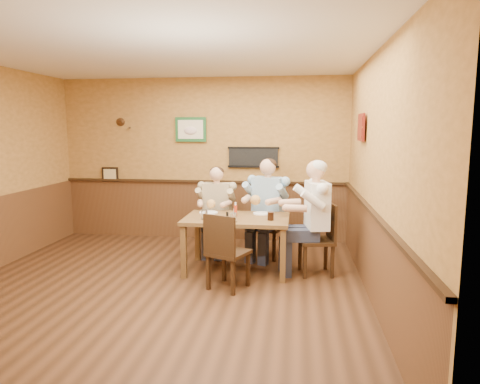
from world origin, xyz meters
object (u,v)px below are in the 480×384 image
object	(u,v)px
diner_blue_polo	(268,213)
salt_shaker	(235,212)
chair_back_right	(268,226)
pepper_shaker	(227,215)
cola_tumbler	(271,216)
chair_near_side	(228,251)
hot_sauce_bottle	(236,210)
chair_right_end	(316,239)
dining_table	(237,224)
water_glass_mid	(234,217)
diner_white_elder	(317,224)
chair_back_left	(217,226)
water_glass_left	(204,215)
diner_tan_shirt	(217,215)

from	to	relation	value
diner_blue_polo	salt_shaker	bearing A→B (deg)	-103.47
chair_back_right	salt_shaker	xyz separation A→B (m)	(-0.41, -0.64, 0.33)
salt_shaker	pepper_shaker	size ratio (longest dim) A/B	1.24
cola_tumbler	chair_near_side	bearing A→B (deg)	-132.88
chair_near_side	hot_sauce_bottle	bearing A→B (deg)	-65.80
chair_right_end	salt_shaker	bearing A→B (deg)	-103.55
dining_table	water_glass_mid	bearing A→B (deg)	-89.46
dining_table	diner_white_elder	size ratio (longest dim) A/B	1.02
chair_back_left	hot_sauce_bottle	xyz separation A→B (m)	(0.40, -0.76, 0.41)
diner_blue_polo	hot_sauce_bottle	bearing A→B (deg)	-100.99
water_glass_mid	salt_shaker	distance (m)	0.39
chair_near_side	water_glass_left	bearing A→B (deg)	-26.36
dining_table	diner_blue_polo	bearing A→B (deg)	62.15
chair_back_left	pepper_shaker	xyz separation A→B (m)	(0.30, -0.86, 0.36)
hot_sauce_bottle	salt_shaker	size ratio (longest dim) A/B	1.77
water_glass_left	pepper_shaker	distance (m)	0.31
diner_blue_polo	hot_sauce_bottle	world-z (taller)	diner_blue_polo
water_glass_mid	pepper_shaker	bearing A→B (deg)	116.27
dining_table	hot_sauce_bottle	distance (m)	0.18
water_glass_left	dining_table	bearing A→B (deg)	26.32
diner_tan_shirt	salt_shaker	distance (m)	0.84
diner_blue_polo	pepper_shaker	distance (m)	0.93
water_glass_mid	salt_shaker	size ratio (longest dim) A/B	1.19
dining_table	salt_shaker	bearing A→B (deg)	116.57
chair_back_left	chair_back_right	world-z (taller)	chair_back_right
salt_shaker	hot_sauce_bottle	bearing A→B (deg)	-70.76
diner_white_elder	water_glass_mid	xyz separation A→B (m)	(-1.06, -0.33, 0.12)
chair_back_left	chair_near_side	xyz separation A→B (m)	(0.41, -1.45, 0.04)
chair_near_side	diner_white_elder	world-z (taller)	diner_white_elder
diner_white_elder	hot_sauce_bottle	distance (m)	1.10
diner_tan_shirt	cola_tumbler	distance (m)	1.30
dining_table	diner_blue_polo	size ratio (longest dim) A/B	1.04
cola_tumbler	hot_sauce_bottle	size ratio (longest dim) A/B	0.62
chair_back_right	chair_right_end	distance (m)	0.98
chair_back_left	diner_white_elder	bearing A→B (deg)	-26.11
chair_back_right	chair_near_side	distance (m)	1.42
dining_table	water_glass_left	xyz separation A→B (m)	(-0.40, -0.20, 0.15)
diner_white_elder	water_glass_mid	distance (m)	1.12
diner_tan_shirt	hot_sauce_bottle	distance (m)	0.89
cola_tumbler	hot_sauce_bottle	bearing A→B (deg)	159.89
chair_back_left	chair_right_end	size ratio (longest dim) A/B	0.89
diner_tan_shirt	water_glass_left	size ratio (longest dim) A/B	9.79
diner_blue_polo	cola_tumbler	bearing A→B (deg)	-64.54
hot_sauce_bottle	pepper_shaker	distance (m)	0.15
pepper_shaker	hot_sauce_bottle	bearing A→B (deg)	46.84
dining_table	chair_right_end	bearing A→B (deg)	0.55
dining_table	pepper_shaker	distance (m)	0.19
hot_sauce_bottle	salt_shaker	bearing A→B (deg)	109.24
chair_right_end	cola_tumbler	xyz separation A→B (m)	(-0.60, -0.16, 0.32)
diner_white_elder	chair_right_end	bearing A→B (deg)	-73.67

